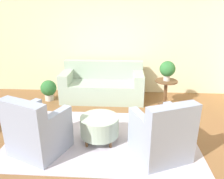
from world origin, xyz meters
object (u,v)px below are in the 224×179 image
side_table (166,88)px  armchair_right (162,136)px  couch (103,86)px  ottoman_table (100,126)px  potted_plant_on_side_table (167,69)px  armchair_left (37,132)px  potted_plant_floor (49,89)px

side_table → armchair_right: bearing=-100.9°
couch → armchair_right: 2.62m
couch → ottoman_table: couch is taller
potted_plant_on_side_table → armchair_left: bearing=-138.9°
couch → side_table: size_ratio=3.31×
armchair_right → potted_plant_floor: size_ratio=1.89×
potted_plant_on_side_table → potted_plant_floor: size_ratio=0.89×
ottoman_table → potted_plant_on_side_table: 2.28m
armchair_left → potted_plant_on_side_table: (2.38, 2.08, 0.51)m
couch → armchair_right: bearing=-63.7°
ottoman_table → side_table: (1.42, 1.68, 0.13)m
potted_plant_floor → potted_plant_on_side_table: bearing=-2.0°
armchair_right → ottoman_table: size_ratio=1.49×
ottoman_table → potted_plant_floor: potted_plant_floor is taller
side_table → potted_plant_on_side_table: bearing=180.0°
side_table → potted_plant_on_side_table: (-0.00, 0.00, 0.47)m
armchair_left → side_table: 3.16m
couch → potted_plant_floor: couch is taller
armchair_left → potted_plant_floor: (-0.56, 2.18, -0.08)m
potted_plant_on_side_table → potted_plant_floor: 3.00m
couch → potted_plant_on_side_table: size_ratio=4.38×
armchair_right → side_table: size_ratio=1.61×
armchair_right → potted_plant_floor: (-2.54, 2.18, -0.08)m
armchair_left → armchair_right: 1.98m
armchair_left → ottoman_table: armchair_left is taller
ottoman_table → potted_plant_on_side_table: bearing=49.8°
couch → armchair_left: size_ratio=2.05×
potted_plant_on_side_table → couch: bearing=170.0°
couch → ottoman_table: size_ratio=3.05×
ottoman_table → side_table: size_ratio=1.08×
armchair_right → potted_plant_on_side_table: bearing=79.1°
side_table → potted_plant_floor: bearing=178.0°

